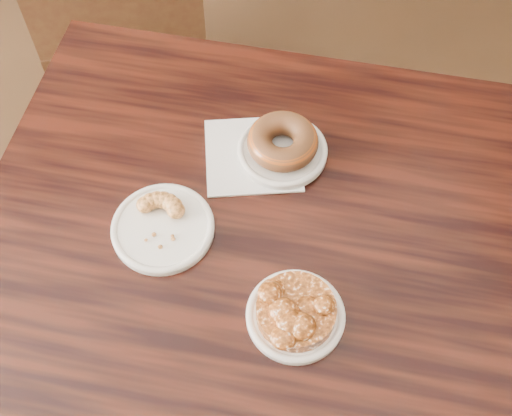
{
  "coord_description": "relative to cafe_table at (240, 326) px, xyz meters",
  "views": [
    {
      "loc": [
        0.07,
        -0.47,
        1.7
      ],
      "look_at": [
        0.15,
        0.08,
        0.8
      ],
      "focal_mm": 45.0,
      "sensor_mm": 36.0,
      "label": 1
    }
  ],
  "objects": [
    {
      "name": "glazed_donut",
      "position": [
        0.11,
        0.17,
        0.41
      ],
      "size": [
        0.13,
        0.13,
        0.05
      ],
      "primitive_type": "torus",
      "color": "maroon",
      "rests_on": "plate_donut"
    },
    {
      "name": "plate_fritter",
      "position": [
        0.08,
        -0.14,
        0.38
      ],
      "size": [
        0.16,
        0.16,
        0.01
      ],
      "primitive_type": "cylinder",
      "color": "white",
      "rests_on": "cafe_table"
    },
    {
      "name": "cafe_table",
      "position": [
        0.0,
        0.0,
        0.0
      ],
      "size": [
        1.17,
        1.17,
        0.75
      ],
      "primitive_type": "cube",
      "rotation": [
        0.0,
        0.0,
        -0.34
      ],
      "color": "black",
      "rests_on": "floor"
    },
    {
      "name": "plate_donut",
      "position": [
        0.11,
        0.17,
        0.39
      ],
      "size": [
        0.16,
        0.16,
        0.01
      ],
      "primitive_type": "cylinder",
      "color": "silver",
      "rests_on": "napkin"
    },
    {
      "name": "chair_far",
      "position": [
        -0.21,
        0.98,
        0.08
      ],
      "size": [
        0.48,
        0.48,
        0.9
      ],
      "primitive_type": null,
      "rotation": [
        0.0,
        0.0,
        3.14
      ],
      "color": "black",
      "rests_on": "floor"
    },
    {
      "name": "cruller_fragment",
      "position": [
        -0.12,
        0.04,
        0.4
      ],
      "size": [
        0.1,
        0.1,
        0.03
      ],
      "primitive_type": null,
      "color": "#5A3312",
      "rests_on": "plate_cruller"
    },
    {
      "name": "napkin",
      "position": [
        0.05,
        0.18,
        0.38
      ],
      "size": [
        0.18,
        0.18,
        0.0
      ],
      "primitive_type": "cube",
      "rotation": [
        0.0,
        0.0,
        -0.06
      ],
      "color": "silver",
      "rests_on": "cafe_table"
    },
    {
      "name": "plate_cruller",
      "position": [
        -0.12,
        0.04,
        0.38
      ],
      "size": [
        0.18,
        0.18,
        0.01
      ],
      "primitive_type": "cylinder",
      "color": "white",
      "rests_on": "cafe_table"
    },
    {
      "name": "apple_fritter",
      "position": [
        0.08,
        -0.14,
        0.41
      ],
      "size": [
        0.16,
        0.16,
        0.04
      ],
      "primitive_type": null,
      "color": "#3F1B06",
      "rests_on": "plate_fritter"
    },
    {
      "name": "floor",
      "position": [
        -0.11,
        -0.05,
        -0.38
      ],
      "size": [
        5.0,
        5.0,
        0.0
      ],
      "primitive_type": "plane",
      "color": "black",
      "rests_on": "ground"
    }
  ]
}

